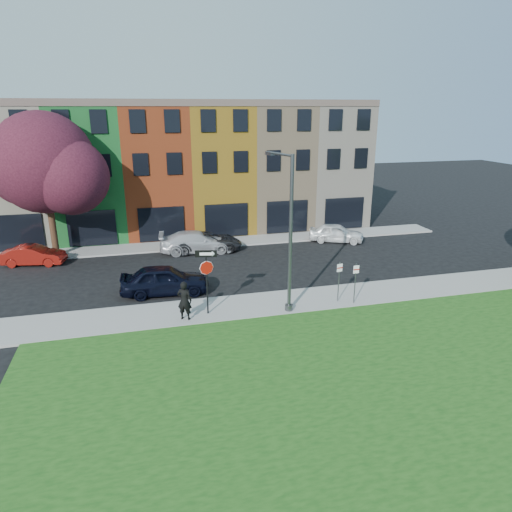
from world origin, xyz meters
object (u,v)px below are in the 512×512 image
object	(u,v)px
man	(184,301)
street_lamp	(288,235)
stop_sign	(207,269)
sedan_near	(165,280)

from	to	relation	value
man	street_lamp	xyz separation A→B (m)	(5.15, -0.06, 2.95)
stop_sign	sedan_near	bearing A→B (deg)	130.81
street_lamp	stop_sign	bearing A→B (deg)	160.72
sedan_near	street_lamp	xyz separation A→B (m)	(5.86, -3.84, 3.22)
stop_sign	street_lamp	distance (m)	4.31
street_lamp	sedan_near	bearing A→B (deg)	133.38
sedan_near	street_lamp	distance (m)	7.72
stop_sign	street_lamp	xyz separation A→B (m)	(3.99, -0.41, 1.59)
man	street_lamp	size ratio (longest dim) A/B	0.25
man	street_lamp	distance (m)	5.94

